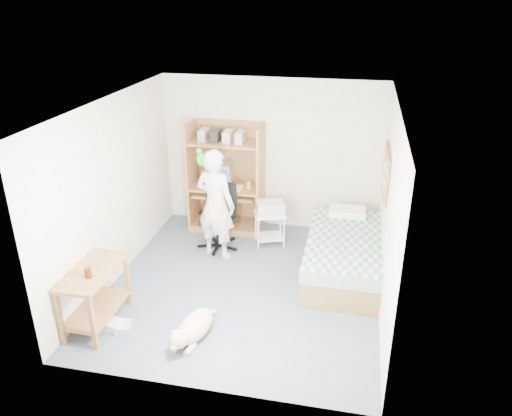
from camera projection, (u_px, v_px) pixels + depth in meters
The scene contains 21 objects.
floor at pixel (245, 285), 6.89m from camera, with size 4.00×4.00×0.00m, color #485162.
wall_back at pixel (272, 155), 8.17m from camera, with size 3.60×0.02×2.50m, color beige.
wall_right at pixel (388, 214), 6.04m from camera, with size 0.02×4.00×2.50m, color beige.
wall_left at pixel (114, 191), 6.72m from camera, with size 0.02×4.00×2.50m, color beige.
ceiling at pixel (243, 104), 5.87m from camera, with size 3.60×4.00×0.02m, color white.
computer_hutch at pixel (227, 182), 8.24m from camera, with size 1.20×0.63×1.80m.
bed at pixel (344, 254), 7.08m from camera, with size 1.02×2.02×0.66m.
side_desk at pixel (94, 289), 5.91m from camera, with size 0.50×1.00×0.75m.
corkboard at pixel (386, 173), 6.77m from camera, with size 0.04×0.94×0.66m.
office_chair at pixel (220, 225), 7.78m from camera, with size 0.58×0.58×1.02m.
person at pixel (216, 205), 7.31m from camera, with size 0.62×0.40×1.69m, color silver.
parrot at pixel (201, 158), 7.08m from camera, with size 0.12×0.22×0.34m.
dog at pixel (193, 328), 5.76m from camera, with size 0.44×0.95×0.36m.
printer_cart at pixel (270, 224), 7.83m from camera, with size 0.55×0.50×0.55m.
printer at pixel (270, 208), 7.71m from camera, with size 0.42×0.32×0.18m, color #B7B7B2.
crt_monitor at pixel (220, 173), 8.22m from camera, with size 0.43×0.45×0.37m.
keyboard at pixel (225, 194), 8.16m from camera, with size 0.45×0.16×0.03m, color beige.
pencil_cup at pixel (249, 185), 8.09m from camera, with size 0.08×0.08×0.12m, color gold.
drink_glass at pixel (88, 273), 5.63m from camera, with size 0.08×0.08×0.12m, color #3B1609.
floor_box_a at pixel (113, 325), 5.99m from camera, with size 0.25×0.20×0.10m, color white.
floor_box_b at pixel (123, 327), 5.97m from camera, with size 0.18×0.22×0.08m, color #A9A9A4.
Camera 1 is at (1.35, -5.71, 3.76)m, focal length 35.00 mm.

